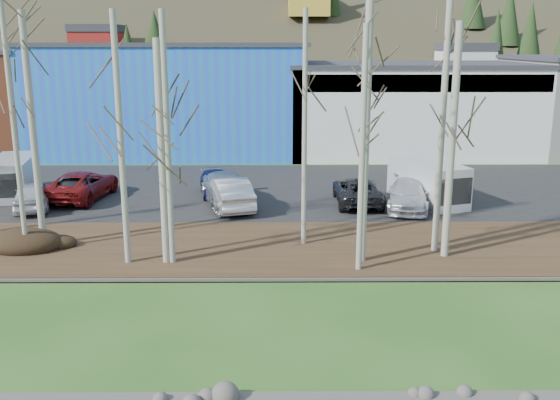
{
  "coord_description": "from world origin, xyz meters",
  "views": [
    {
      "loc": [
        1.82,
        -9.98,
        8.3
      ],
      "look_at": [
        1.98,
        12.93,
        2.5
      ],
      "focal_mm": 40.0,
      "sensor_mm": 36.0,
      "label": 1
    }
  ],
  "objects_px": {
    "van_white": "(430,182)",
    "car_1": "(80,188)",
    "car_2": "(82,185)",
    "car_7": "(408,195)",
    "car_5": "(230,193)",
    "car_3": "(227,190)",
    "car_4": "(216,182)",
    "car_6": "(357,191)",
    "van_grey": "(13,177)",
    "car_0": "(32,195)"
  },
  "relations": [
    {
      "from": "van_white",
      "to": "car_1",
      "type": "bearing_deg",
      "value": 159.46
    },
    {
      "from": "car_2",
      "to": "car_7",
      "type": "bearing_deg",
      "value": -179.63
    },
    {
      "from": "car_1",
      "to": "car_5",
      "type": "bearing_deg",
      "value": 167.13
    },
    {
      "from": "car_3",
      "to": "car_4",
      "type": "bearing_deg",
      "value": 93.58
    },
    {
      "from": "car_4",
      "to": "van_white",
      "type": "height_order",
      "value": "van_white"
    },
    {
      "from": "car_1",
      "to": "car_4",
      "type": "xyz_separation_m",
      "value": [
        7.13,
        1.22,
        0.04
      ]
    },
    {
      "from": "car_6",
      "to": "car_3",
      "type": "bearing_deg",
      "value": 1.36
    },
    {
      "from": "van_white",
      "to": "van_grey",
      "type": "relative_size",
      "value": 1.07
    },
    {
      "from": "car_7",
      "to": "van_grey",
      "type": "relative_size",
      "value": 0.96
    },
    {
      "from": "car_1",
      "to": "car_7",
      "type": "xyz_separation_m",
      "value": [
        17.14,
        -1.81,
        0.06
      ]
    },
    {
      "from": "car_4",
      "to": "car_5",
      "type": "distance_m",
      "value": 3.16
    },
    {
      "from": "car_2",
      "to": "car_5",
      "type": "relative_size",
      "value": 1.12
    },
    {
      "from": "van_grey",
      "to": "car_6",
      "type": "bearing_deg",
      "value": -16.01
    },
    {
      "from": "car_3",
      "to": "van_white",
      "type": "distance_m",
      "value": 10.56
    },
    {
      "from": "car_0",
      "to": "car_2",
      "type": "distance_m",
      "value": 2.81
    },
    {
      "from": "car_7",
      "to": "van_grey",
      "type": "xyz_separation_m",
      "value": [
        -21.03,
        2.75,
        0.33
      ]
    },
    {
      "from": "car_6",
      "to": "car_0",
      "type": "bearing_deg",
      "value": 3.55
    },
    {
      "from": "car_2",
      "to": "van_grey",
      "type": "xyz_separation_m",
      "value": [
        -3.93,
        0.68,
        0.28
      ]
    },
    {
      "from": "car_2",
      "to": "car_4",
      "type": "bearing_deg",
      "value": -165.03
    },
    {
      "from": "car_7",
      "to": "car_5",
      "type": "bearing_deg",
      "value": -167.84
    },
    {
      "from": "car_3",
      "to": "car_5",
      "type": "distance_m",
      "value": 0.8
    },
    {
      "from": "car_1",
      "to": "car_3",
      "type": "bearing_deg",
      "value": 172.36
    },
    {
      "from": "car_6",
      "to": "van_white",
      "type": "xyz_separation_m",
      "value": [
        3.78,
        0.17,
        0.4
      ]
    },
    {
      "from": "car_0",
      "to": "car_7",
      "type": "height_order",
      "value": "car_0"
    },
    {
      "from": "car_0",
      "to": "van_grey",
      "type": "bearing_deg",
      "value": -68.79
    },
    {
      "from": "car_6",
      "to": "car_7",
      "type": "xyz_separation_m",
      "value": [
        2.45,
        -0.96,
        0.02
      ]
    },
    {
      "from": "car_0",
      "to": "car_6",
      "type": "xyz_separation_m",
      "value": [
        16.49,
        1.01,
        -0.03
      ]
    },
    {
      "from": "van_grey",
      "to": "car_1",
      "type": "bearing_deg",
      "value": -24.22
    },
    {
      "from": "car_6",
      "to": "car_7",
      "type": "distance_m",
      "value": 2.63
    },
    {
      "from": "car_4",
      "to": "car_6",
      "type": "height_order",
      "value": "car_6"
    },
    {
      "from": "car_2",
      "to": "car_1",
      "type": "bearing_deg",
      "value": 86.77
    },
    {
      "from": "car_2",
      "to": "car_6",
      "type": "height_order",
      "value": "car_2"
    },
    {
      "from": "car_2",
      "to": "car_7",
      "type": "relative_size",
      "value": 1.13
    },
    {
      "from": "van_white",
      "to": "van_grey",
      "type": "xyz_separation_m",
      "value": [
        -22.36,
        1.62,
        -0.05
      ]
    },
    {
      "from": "van_white",
      "to": "van_grey",
      "type": "distance_m",
      "value": 22.42
    },
    {
      "from": "car_4",
      "to": "car_1",
      "type": "bearing_deg",
      "value": 179.73
    },
    {
      "from": "car_0",
      "to": "car_6",
      "type": "bearing_deg",
      "value": 167.99
    },
    {
      "from": "car_7",
      "to": "van_white",
      "type": "distance_m",
      "value": 1.8
    },
    {
      "from": "car_1",
      "to": "car_2",
      "type": "xyz_separation_m",
      "value": [
        0.05,
        0.27,
        0.12
      ]
    },
    {
      "from": "van_white",
      "to": "car_5",
      "type": "bearing_deg",
      "value": 167.65
    },
    {
      "from": "car_6",
      "to": "car_2",
      "type": "bearing_deg",
      "value": -4.29
    },
    {
      "from": "car_1",
      "to": "car_4",
      "type": "relative_size",
      "value": 0.97
    },
    {
      "from": "car_3",
      "to": "car_7",
      "type": "distance_m",
      "value": 9.25
    },
    {
      "from": "car_5",
      "to": "car_6",
      "type": "height_order",
      "value": "car_5"
    },
    {
      "from": "car_0",
      "to": "car_3",
      "type": "height_order",
      "value": "car_3"
    },
    {
      "from": "car_0",
      "to": "car_3",
      "type": "xyz_separation_m",
      "value": [
        9.73,
        0.85,
        0.07
      ]
    },
    {
      "from": "car_3",
      "to": "van_grey",
      "type": "distance_m",
      "value": 11.98
    },
    {
      "from": "van_white",
      "to": "car_4",
      "type": "bearing_deg",
      "value": 152.07
    },
    {
      "from": "car_3",
      "to": "car_7",
      "type": "bearing_deg",
      "value": -21.32
    },
    {
      "from": "car_3",
      "to": "van_white",
      "type": "xyz_separation_m",
      "value": [
        10.55,
        0.33,
        0.3
      ]
    }
  ]
}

